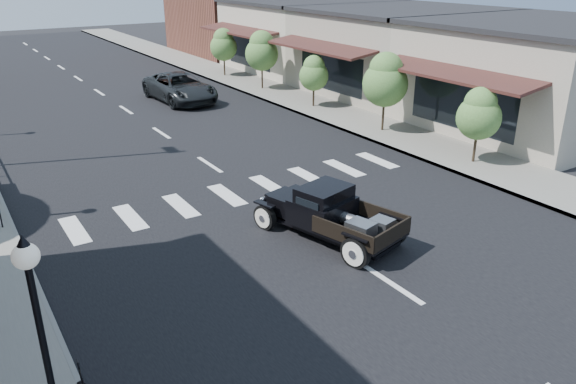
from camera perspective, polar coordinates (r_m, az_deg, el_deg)
ground at (r=15.57m, az=3.11°, el=-4.53°), size 120.00×120.00×0.00m
road at (r=28.37m, az=-14.89°, el=7.22°), size 14.00×80.00×0.02m
road_markings at (r=23.82m, az=-11.03°, el=4.72°), size 12.00×60.00×0.06m
sidewalk_right at (r=31.86m, az=-0.13°, el=9.69°), size 3.00×80.00×0.15m
storefront_near at (r=28.15m, az=24.17°, el=10.62°), size 10.00×9.00×4.50m
storefront_mid at (r=33.88m, az=11.36°, el=13.76°), size 10.00×9.00×4.50m
storefront_far at (r=40.81m, az=2.39°, el=15.54°), size 10.00×9.00×4.50m
far_building_right at (r=49.43m, az=-4.06°, el=18.13°), size 11.00×10.00×7.00m
lamp_post_a at (r=8.85m, az=-23.47°, el=-14.65°), size 0.36×0.36×3.63m
small_tree_a at (r=21.69m, az=18.70°, el=6.33°), size 1.61×1.61×2.68m
small_tree_b at (r=24.99m, az=9.78°, el=9.86°), size 1.96×1.96×3.27m
small_tree_c at (r=29.14m, az=2.63°, el=11.12°), size 1.49×1.49×2.49m
small_tree_d at (r=33.44m, az=-2.67°, el=13.17°), size 1.91×1.91×3.19m
small_tree_e at (r=37.77m, az=-6.54°, el=13.88°), size 1.73×1.73×2.89m
hotrod_pickup at (r=15.20m, az=4.22°, el=-2.13°), size 3.06×4.69×1.50m
second_car at (r=31.40m, az=-10.93°, el=10.36°), size 2.70×5.48×1.49m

